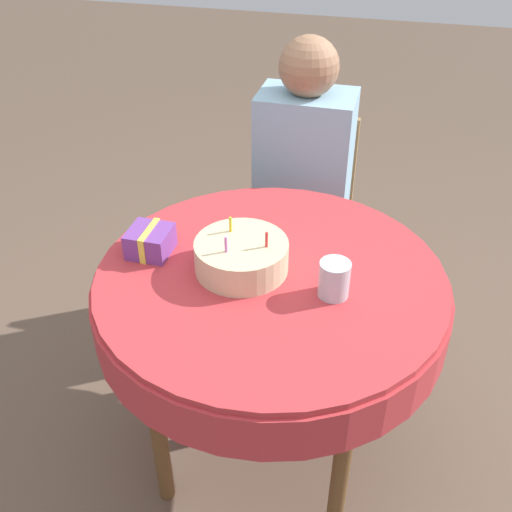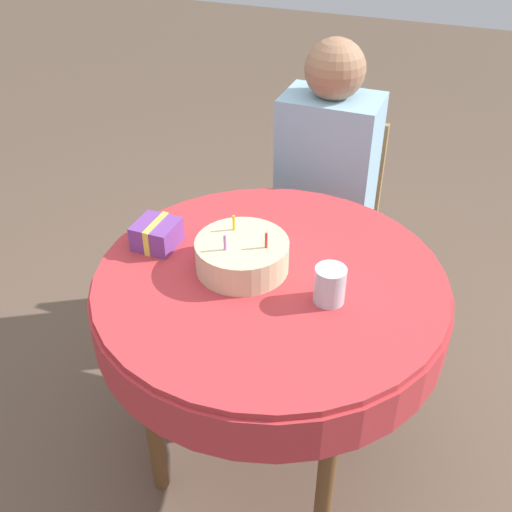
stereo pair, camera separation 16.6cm
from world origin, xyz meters
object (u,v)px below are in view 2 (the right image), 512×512
Objects in this scene: drinking_glass at (330,285)px; birthday_cake at (242,256)px; chair at (328,216)px; gift_box at (157,234)px; person at (326,169)px.

birthday_cake is at bearing 170.87° from drinking_glass.
gift_box is (-0.32, -0.81, 0.33)m from chair.
birthday_cake is 2.56× the size of drinking_glass.
chair is 6.79× the size of gift_box.
birthday_cake reaches higher than gift_box.
birthday_cake is 2.10× the size of gift_box.
person is at bearing 106.56° from drinking_glass.
birthday_cake is (-0.04, -0.83, 0.34)m from chair.
drinking_glass is at bearing -73.53° from person.
birthday_cake is 0.28m from gift_box.
drinking_glass is (0.27, -0.04, 0.01)m from birthday_cake.
chair is at bearing 105.01° from drinking_glass.
person is 0.75m from birthday_cake.
person is at bearing -90.00° from chair.
birthday_cake is at bearing -92.82° from person.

